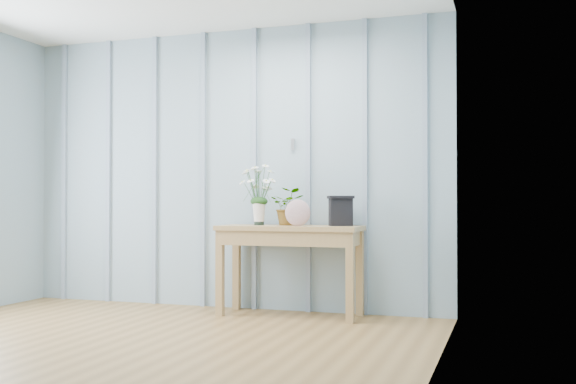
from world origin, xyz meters
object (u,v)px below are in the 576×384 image
(daisy_vase, at_px, (259,187))
(carved_box, at_px, (341,210))
(felt_disc_vessel, at_px, (298,213))
(sideboard, at_px, (290,239))

(daisy_vase, distance_m, carved_box, 0.73)
(daisy_vase, bearing_deg, felt_disc_vessel, -17.07)
(felt_disc_vessel, height_order, carved_box, carved_box)
(felt_disc_vessel, relative_size, carved_box, 0.87)
(carved_box, bearing_deg, sideboard, -172.85)
(sideboard, xyz_separation_m, daisy_vase, (-0.28, 0.02, 0.44))
(daisy_vase, relative_size, carved_box, 2.11)
(sideboard, relative_size, felt_disc_vessel, 5.51)
(sideboard, distance_m, carved_box, 0.49)
(daisy_vase, relative_size, felt_disc_vessel, 2.42)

